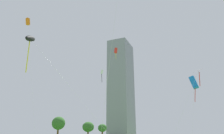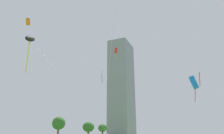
{
  "view_description": "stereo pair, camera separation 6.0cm",
  "coord_description": "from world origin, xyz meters",
  "px_view_note": "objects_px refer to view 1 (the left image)",
  "views": [
    {
      "loc": [
        14.45,
        -16.33,
        2.03
      ],
      "look_at": [
        -0.88,
        9.28,
        12.29
      ],
      "focal_mm": 32.6,
      "sensor_mm": 36.0,
      "label": 1
    },
    {
      "loc": [
        14.5,
        -16.3,
        2.03
      ],
      "look_at": [
        -0.88,
        9.28,
        12.29
      ],
      "focal_mm": 32.6,
      "sensor_mm": 36.0,
      "label": 2
    }
  ],
  "objects_px": {
    "kite_flying_2": "(194,83)",
    "kite_flying_8": "(102,73)",
    "kite_flying_3": "(30,39)",
    "kite_flying_7": "(198,71)",
    "distant_highrise_0": "(121,88)",
    "kite_flying_4": "(28,22)",
    "park_tree_1": "(88,127)",
    "park_tree_0": "(102,128)",
    "park_tree_2": "(58,123)",
    "kite_flying_0": "(116,51)"
  },
  "relations": [
    {
      "from": "park_tree_0",
      "to": "kite_flying_3",
      "type": "bearing_deg",
      "value": -69.0
    },
    {
      "from": "kite_flying_4",
      "to": "park_tree_1",
      "type": "distance_m",
      "value": 34.88
    },
    {
      "from": "kite_flying_2",
      "to": "distant_highrise_0",
      "type": "relative_size",
      "value": 0.16
    },
    {
      "from": "kite_flying_2",
      "to": "park_tree_1",
      "type": "bearing_deg",
      "value": 156.81
    },
    {
      "from": "kite_flying_2",
      "to": "kite_flying_3",
      "type": "xyz_separation_m",
      "value": [
        -14.23,
        -23.54,
        2.06
      ]
    },
    {
      "from": "park_tree_1",
      "to": "kite_flying_0",
      "type": "bearing_deg",
      "value": -20.79
    },
    {
      "from": "kite_flying_0",
      "to": "distant_highrise_0",
      "type": "bearing_deg",
      "value": 117.45
    },
    {
      "from": "kite_flying_8",
      "to": "park_tree_0",
      "type": "relative_size",
      "value": 3.71
    },
    {
      "from": "kite_flying_3",
      "to": "kite_flying_8",
      "type": "relative_size",
      "value": 0.69
    },
    {
      "from": "park_tree_2",
      "to": "kite_flying_7",
      "type": "bearing_deg",
      "value": -14.89
    },
    {
      "from": "kite_flying_8",
      "to": "park_tree_0",
      "type": "height_order",
      "value": "kite_flying_8"
    },
    {
      "from": "kite_flying_7",
      "to": "park_tree_2",
      "type": "xyz_separation_m",
      "value": [
        -40.37,
        10.74,
        -6.17
      ]
    },
    {
      "from": "kite_flying_0",
      "to": "park_tree_1",
      "type": "height_order",
      "value": "kite_flying_0"
    },
    {
      "from": "park_tree_1",
      "to": "distant_highrise_0",
      "type": "xyz_separation_m",
      "value": [
        -33.28,
        83.65,
        32.62
      ]
    },
    {
      "from": "kite_flying_4",
      "to": "kite_flying_8",
      "type": "height_order",
      "value": "kite_flying_4"
    },
    {
      "from": "kite_flying_3",
      "to": "kite_flying_8",
      "type": "distance_m",
      "value": 36.14
    },
    {
      "from": "kite_flying_4",
      "to": "distant_highrise_0",
      "type": "xyz_separation_m",
      "value": [
        -34.59,
        110.09,
        9.91
      ]
    },
    {
      "from": "kite_flying_0",
      "to": "park_tree_1",
      "type": "xyz_separation_m",
      "value": [
        -12.67,
        4.81,
        -20.81
      ]
    },
    {
      "from": "kite_flying_3",
      "to": "kite_flying_0",
      "type": "bearing_deg",
      "value": 102.25
    },
    {
      "from": "kite_flying_4",
      "to": "park_tree_0",
      "type": "height_order",
      "value": "kite_flying_4"
    },
    {
      "from": "kite_flying_4",
      "to": "park_tree_1",
      "type": "bearing_deg",
      "value": 92.83
    },
    {
      "from": "kite_flying_0",
      "to": "kite_flying_8",
      "type": "xyz_separation_m",
      "value": [
        -4.82,
        0.06,
        -5.87
      ]
    },
    {
      "from": "distant_highrise_0",
      "to": "kite_flying_4",
      "type": "bearing_deg",
      "value": -80.44
    },
    {
      "from": "kite_flying_4",
      "to": "distant_highrise_0",
      "type": "height_order",
      "value": "distant_highrise_0"
    },
    {
      "from": "park_tree_1",
      "to": "kite_flying_7",
      "type": "bearing_deg",
      "value": -27.6
    },
    {
      "from": "kite_flying_0",
      "to": "kite_flying_8",
      "type": "height_order",
      "value": "kite_flying_0"
    },
    {
      "from": "kite_flying_0",
      "to": "kite_flying_7",
      "type": "relative_size",
      "value": 2.15
    },
    {
      "from": "kite_flying_2",
      "to": "park_tree_2",
      "type": "relative_size",
      "value": 1.63
    },
    {
      "from": "kite_flying_3",
      "to": "kite_flying_4",
      "type": "distance_m",
      "value": 26.29
    },
    {
      "from": "kite_flying_4",
      "to": "kite_flying_8",
      "type": "relative_size",
      "value": 1.38
    },
    {
      "from": "kite_flying_2",
      "to": "kite_flying_3",
      "type": "relative_size",
      "value": 0.86
    },
    {
      "from": "kite_flying_7",
      "to": "distant_highrise_0",
      "type": "xyz_separation_m",
      "value": [
        -68.9,
        102.27,
        25.63
      ]
    },
    {
      "from": "park_tree_2",
      "to": "kite_flying_0",
      "type": "bearing_deg",
      "value": 9.99
    },
    {
      "from": "kite_flying_0",
      "to": "kite_flying_3",
      "type": "relative_size",
      "value": 1.86
    },
    {
      "from": "kite_flying_2",
      "to": "kite_flying_4",
      "type": "height_order",
      "value": "kite_flying_4"
    },
    {
      "from": "kite_flying_3",
      "to": "kite_flying_4",
      "type": "relative_size",
      "value": 0.5
    },
    {
      "from": "park_tree_1",
      "to": "kite_flying_8",
      "type": "bearing_deg",
      "value": -31.15
    },
    {
      "from": "kite_flying_0",
      "to": "park_tree_0",
      "type": "xyz_separation_m",
      "value": [
        -7.34,
        4.64,
        -21.3
      ]
    },
    {
      "from": "kite_flying_2",
      "to": "kite_flying_8",
      "type": "relative_size",
      "value": 0.6
    },
    {
      "from": "park_tree_1",
      "to": "kite_flying_2",
      "type": "bearing_deg",
      "value": -23.19
    },
    {
      "from": "kite_flying_7",
      "to": "park_tree_0",
      "type": "distance_m",
      "value": 36.24
    },
    {
      "from": "kite_flying_7",
      "to": "park_tree_1",
      "type": "bearing_deg",
      "value": 152.4
    },
    {
      "from": "kite_flying_3",
      "to": "park_tree_0",
      "type": "xyz_separation_m",
      "value": [
        -14.59,
        38.0,
        -8.8
      ]
    },
    {
      "from": "kite_flying_3",
      "to": "kite_flying_7",
      "type": "height_order",
      "value": "kite_flying_3"
    },
    {
      "from": "kite_flying_3",
      "to": "park_tree_1",
      "type": "relative_size",
      "value": 2.23
    },
    {
      "from": "kite_flying_8",
      "to": "distant_highrise_0",
      "type": "xyz_separation_m",
      "value": [
        -41.14,
        88.4,
        17.68
      ]
    },
    {
      "from": "kite_flying_7",
      "to": "park_tree_2",
      "type": "distance_m",
      "value": 42.22
    },
    {
      "from": "kite_flying_7",
      "to": "park_tree_1",
      "type": "relative_size",
      "value": 1.93
    },
    {
      "from": "kite_flying_4",
      "to": "park_tree_2",
      "type": "distance_m",
      "value": 29.33
    },
    {
      "from": "kite_flying_4",
      "to": "park_tree_2",
      "type": "height_order",
      "value": "kite_flying_4"
    }
  ]
}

